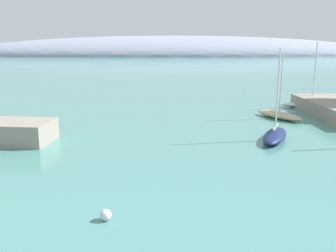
# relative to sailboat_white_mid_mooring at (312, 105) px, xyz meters

# --- Properties ---
(distant_ridge) EXTENTS (284.01, 76.73, 25.13)m
(distant_ridge) POSITION_rel_sailboat_white_mid_mooring_xyz_m (-9.79, 202.74, -0.43)
(distant_ridge) COLOR #8E99AD
(distant_ridge) RESTS_ON ground
(sailboat_white_mid_mooring) EXTENTS (8.43, 3.87, 8.71)m
(sailboat_white_mid_mooring) POSITION_rel_sailboat_white_mid_mooring_xyz_m (0.00, 0.00, 0.00)
(sailboat_white_mid_mooring) COLOR white
(sailboat_white_mid_mooring) RESTS_ON water
(sailboat_sand_outer_mooring) EXTENTS (4.87, 6.52, 7.57)m
(sailboat_sand_outer_mooring) POSITION_rel_sailboat_white_mid_mooring_xyz_m (-6.79, -7.01, 0.03)
(sailboat_sand_outer_mooring) COLOR #C6B284
(sailboat_sand_outer_mooring) RESTS_ON water
(sailboat_navy_end_of_line) EXTENTS (4.40, 6.50, 8.27)m
(sailboat_navy_end_of_line) POSITION_rel_sailboat_white_mid_mooring_xyz_m (-10.33, -16.90, 0.07)
(sailboat_navy_end_of_line) COLOR navy
(sailboat_navy_end_of_line) RESTS_ON water
(mooring_buoy_white) EXTENTS (0.59, 0.59, 0.59)m
(mooring_buoy_white) POSITION_rel_sailboat_white_mid_mooring_xyz_m (-23.68, -32.26, -0.13)
(mooring_buoy_white) COLOR silver
(mooring_buoy_white) RESTS_ON water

